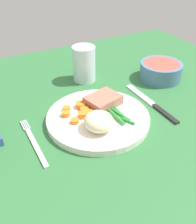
% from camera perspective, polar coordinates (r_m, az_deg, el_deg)
% --- Properties ---
extents(dining_table, '(1.20, 0.90, 0.02)m').
position_cam_1_polar(dining_table, '(0.64, -3.62, -1.76)').
color(dining_table, '#2D6B38').
rests_on(dining_table, ground).
extents(dinner_plate, '(0.24, 0.24, 0.02)m').
position_cam_1_polar(dinner_plate, '(0.62, -0.00, -1.37)').
color(dinner_plate, white).
rests_on(dinner_plate, dining_table).
extents(meat_portion, '(0.09, 0.08, 0.02)m').
position_cam_1_polar(meat_portion, '(0.65, 0.94, 2.66)').
color(meat_portion, '#A86B56').
rests_on(meat_portion, dinner_plate).
extents(mashed_potatoes, '(0.06, 0.07, 0.04)m').
position_cam_1_polar(mashed_potatoes, '(0.56, 0.17, -2.06)').
color(mashed_potatoes, beige).
rests_on(mashed_potatoes, dinner_plate).
extents(carrot_slices, '(0.07, 0.07, 0.01)m').
position_cam_1_polar(carrot_slices, '(0.62, -3.95, 0.07)').
color(carrot_slices, orange).
rests_on(carrot_slices, dinner_plate).
extents(green_beans, '(0.04, 0.09, 0.01)m').
position_cam_1_polar(green_beans, '(0.61, 4.42, -0.57)').
color(green_beans, '#2D8C38').
rests_on(green_beans, dinner_plate).
extents(fork, '(0.01, 0.17, 0.00)m').
position_cam_1_polar(fork, '(0.58, -13.83, -6.38)').
color(fork, silver).
rests_on(fork, dining_table).
extents(knife, '(0.02, 0.21, 0.01)m').
position_cam_1_polar(knife, '(0.69, 11.62, 1.82)').
color(knife, black).
rests_on(knife, dining_table).
extents(water_glass, '(0.07, 0.07, 0.10)m').
position_cam_1_polar(water_glass, '(0.78, -3.04, 9.91)').
color(water_glass, silver).
rests_on(water_glass, dining_table).
extents(salad_bowl, '(0.12, 0.12, 0.05)m').
position_cam_1_polar(salad_bowl, '(0.81, 13.51, 8.89)').
color(salad_bowl, '#4C7299').
rests_on(salad_bowl, dining_table).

